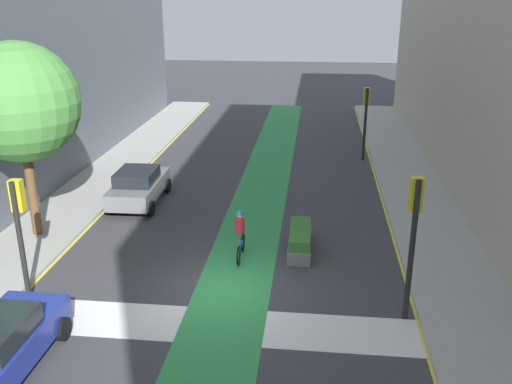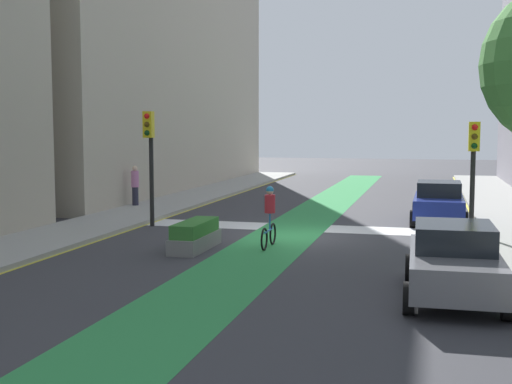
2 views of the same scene
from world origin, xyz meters
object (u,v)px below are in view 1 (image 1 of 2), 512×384
(traffic_signal_near_right, at_px, (414,222))
(median_planter, at_px, (300,240))
(traffic_signal_far_right, at_px, (366,110))
(car_grey_left_far, at_px, (139,186))
(traffic_signal_near_left, at_px, (19,217))
(cyclist_in_lane, at_px, (240,234))
(street_tree_near, at_px, (19,103))

(traffic_signal_near_right, xyz_separation_m, median_planter, (-3.17, 4.01, -2.55))
(traffic_signal_far_right, height_order, median_planter, traffic_signal_far_right)
(traffic_signal_near_right, height_order, car_grey_left_far, traffic_signal_near_right)
(traffic_signal_near_left, xyz_separation_m, cyclist_in_lane, (6.03, 3.32, -1.71))
(traffic_signal_near_left, distance_m, street_tree_near, 5.34)
(traffic_signal_near_left, relative_size, car_grey_left_far, 0.90)
(traffic_signal_near_right, relative_size, median_planter, 1.61)
(car_grey_left_far, bearing_deg, traffic_signal_near_left, -95.72)
(traffic_signal_near_left, distance_m, traffic_signal_far_right, 19.70)
(cyclist_in_lane, relative_size, street_tree_near, 0.26)
(car_grey_left_far, height_order, street_tree_near, street_tree_near)
(traffic_signal_near_right, distance_m, street_tree_near, 13.96)
(cyclist_in_lane, bearing_deg, median_planter, 24.33)
(traffic_signal_near_right, height_order, traffic_signal_far_right, traffic_signal_near_right)
(street_tree_near, bearing_deg, traffic_signal_near_left, -66.12)
(traffic_signal_near_left, bearing_deg, traffic_signal_far_right, 55.46)
(traffic_signal_near_right, xyz_separation_m, street_tree_near, (-13.16, 4.09, 2.22))
(cyclist_in_lane, relative_size, median_planter, 0.71)
(traffic_signal_near_left, bearing_deg, car_grey_left_far, 84.28)
(traffic_signal_near_right, bearing_deg, street_tree_near, 162.75)
(traffic_signal_near_right, distance_m, traffic_signal_near_left, 11.25)
(car_grey_left_far, height_order, median_planter, car_grey_left_far)
(traffic_signal_near_left, xyz_separation_m, street_tree_near, (-1.91, 4.32, 2.49))
(traffic_signal_near_right, relative_size, cyclist_in_lane, 2.27)
(traffic_signal_near_right, height_order, traffic_signal_near_left, traffic_signal_near_right)
(street_tree_near, bearing_deg, median_planter, -0.43)
(traffic_signal_near_right, height_order, median_planter, traffic_signal_near_right)
(traffic_signal_near_left, height_order, street_tree_near, street_tree_near)
(traffic_signal_near_left, xyz_separation_m, traffic_signal_far_right, (11.17, 16.23, 0.12))
(traffic_signal_far_right, distance_m, cyclist_in_lane, 14.01)
(traffic_signal_far_right, bearing_deg, car_grey_left_far, -142.52)
(traffic_signal_far_right, xyz_separation_m, cyclist_in_lane, (-5.14, -12.91, -1.83))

